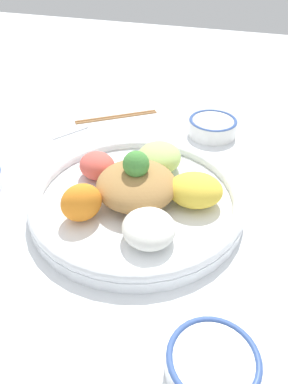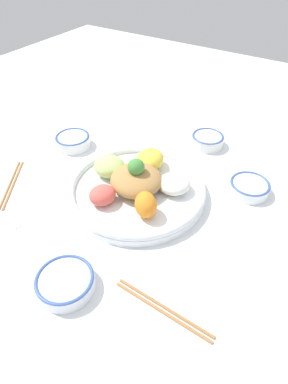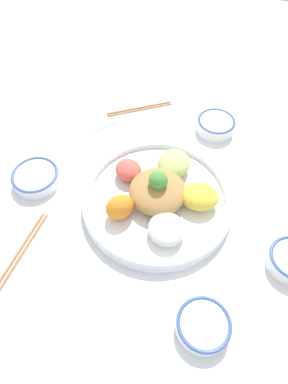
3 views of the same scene
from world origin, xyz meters
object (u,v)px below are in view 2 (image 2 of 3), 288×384
(rice_bowl_plain, at_px, (249,187))
(chopsticks_pair_far, at_px, (11,184))
(salad_platter, at_px, (137,186))
(chopsticks_pair_near, at_px, (163,308))
(rice_bowl_blue, at_px, (67,283))
(sauce_bowl_red, at_px, (73,140))
(serving_spoon_main, at_px, (18,227))
(sauce_bowl_dark, at_px, (207,140))

(rice_bowl_plain, xyz_separation_m, chopsticks_pair_far, (0.32, -0.55, -0.01))
(salad_platter, relative_size, rice_bowl_plain, 3.46)
(chopsticks_pair_near, bearing_deg, rice_bowl_blue, -159.37)
(salad_platter, relative_size, rice_bowl_blue, 3.10)
(sauce_bowl_red, height_order, rice_bowl_plain, sauce_bowl_red)
(salad_platter, xyz_separation_m, chopsticks_pair_far, (0.15, -0.31, -0.02))
(rice_bowl_blue, relative_size, rice_bowl_plain, 1.12)
(sauce_bowl_red, bearing_deg, serving_spoon_main, 20.42)
(rice_bowl_blue, xyz_separation_m, chopsticks_pair_far, (-0.15, -0.35, -0.02))
(rice_bowl_blue, bearing_deg, chopsticks_pair_near, 109.04)
(rice_bowl_blue, relative_size, sauce_bowl_dark, 1.16)
(sauce_bowl_red, bearing_deg, chopsticks_pair_near, 57.65)
(sauce_bowl_red, distance_m, serving_spoon_main, 0.35)
(sauce_bowl_dark, relative_size, serving_spoon_main, 0.79)
(rice_bowl_blue, xyz_separation_m, serving_spoon_main, (-0.06, -0.21, -0.02))
(salad_platter, distance_m, rice_bowl_blue, 0.31)
(salad_platter, xyz_separation_m, chopsticks_pair_near, (0.25, 0.22, -0.02))
(rice_bowl_plain, bearing_deg, salad_platter, -56.30)
(salad_platter, relative_size, sauce_bowl_red, 3.38)
(rice_bowl_plain, bearing_deg, rice_bowl_blue, -23.43)
(sauce_bowl_dark, xyz_separation_m, serving_spoon_main, (0.56, -0.23, -0.02))
(chopsticks_pair_far, bearing_deg, salad_platter, -97.93)
(sauce_bowl_red, xyz_separation_m, rice_bowl_blue, (0.39, 0.33, -0.00))
(salad_platter, height_order, chopsticks_pair_far, salad_platter)
(rice_bowl_plain, bearing_deg, sauce_bowl_red, -81.07)
(chopsticks_pair_near, distance_m, chopsticks_pair_far, 0.54)
(sauce_bowl_red, xyz_separation_m, sauce_bowl_dark, (-0.23, 0.35, -0.00))
(serving_spoon_main, bearing_deg, chopsticks_pair_near, -144.34)
(serving_spoon_main, bearing_deg, rice_bowl_blue, -160.24)
(sauce_bowl_dark, distance_m, chopsticks_pair_far, 0.59)
(salad_platter, distance_m, rice_bowl_plain, 0.30)
(chopsticks_pair_far, bearing_deg, sauce_bowl_red, -38.47)
(chopsticks_pair_far, distance_m, serving_spoon_main, 0.17)
(rice_bowl_plain, bearing_deg, sauce_bowl_dark, -128.33)
(sauce_bowl_dark, bearing_deg, rice_bowl_plain, 51.67)
(salad_platter, height_order, rice_bowl_blue, salad_platter)
(rice_bowl_blue, relative_size, chopsticks_pair_far, 0.66)
(sauce_bowl_red, xyz_separation_m, serving_spoon_main, (0.33, 0.12, -0.02))
(chopsticks_pair_near, bearing_deg, chopsticks_pair_far, 171.79)
(rice_bowl_plain, height_order, serving_spoon_main, rice_bowl_plain)
(chopsticks_pair_near, height_order, serving_spoon_main, chopsticks_pair_near)
(rice_bowl_blue, relative_size, chopsticks_pair_near, 0.55)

